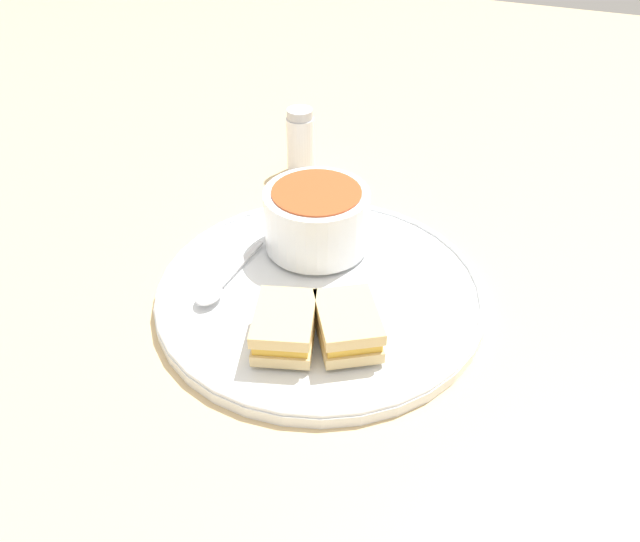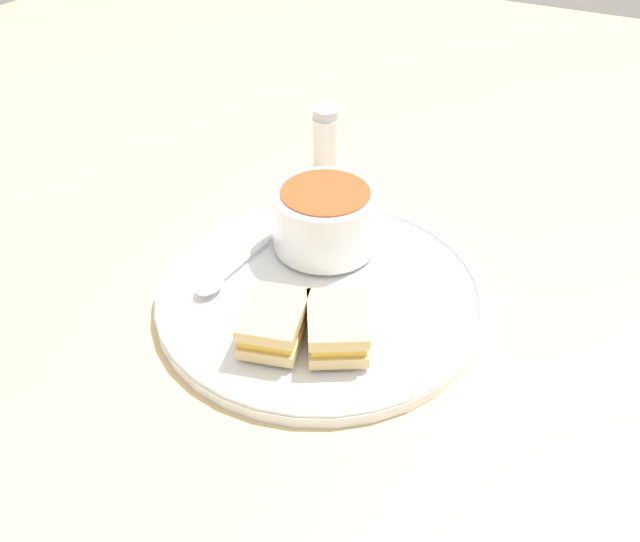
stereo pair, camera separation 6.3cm
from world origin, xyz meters
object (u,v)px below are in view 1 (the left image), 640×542
at_px(spoon, 214,290).
at_px(sandwich_half_near, 281,326).
at_px(salt_shaker, 300,142).
at_px(soup_bowl, 317,218).
at_px(sandwich_half_far, 348,325).

relative_size(spoon, sandwich_half_near, 1.39).
distance_m(spoon, sandwich_half_near, 0.10).
relative_size(spoon, salt_shaker, 1.31).
relative_size(soup_bowl, sandwich_half_far, 1.28).
bearing_deg(salt_shaker, soup_bowl, -151.33).
bearing_deg(sandwich_half_near, soup_bowl, 10.23).
xyz_separation_m(soup_bowl, salt_shaker, (0.17, 0.09, -0.01)).
height_order(sandwich_half_far, salt_shaker, salt_shaker).
height_order(sandwich_half_near, salt_shaker, salt_shaker).
relative_size(sandwich_half_near, sandwich_half_far, 0.95).
xyz_separation_m(sandwich_half_far, salt_shaker, (0.30, 0.18, 0.01)).
relative_size(soup_bowl, salt_shaker, 1.27).
bearing_deg(salt_shaker, spoon, -174.01).
xyz_separation_m(soup_bowl, spoon, (-0.12, 0.06, -0.03)).
height_order(spoon, sandwich_half_far, sandwich_half_far).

